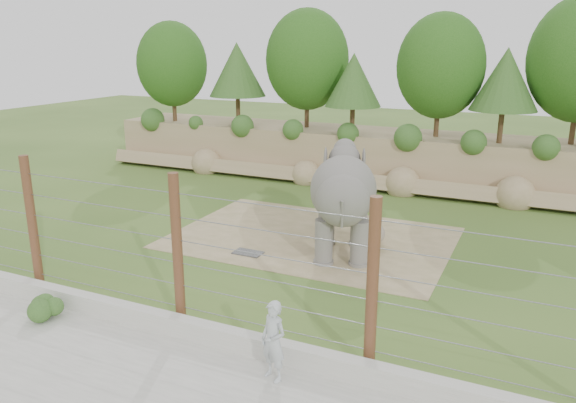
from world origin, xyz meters
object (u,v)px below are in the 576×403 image
at_px(stone_ball, 374,234).
at_px(elephant, 343,204).
at_px(zookeeper, 273,341).
at_px(barrier_fence, 177,251).

bearing_deg(stone_ball, elephant, -118.11).
relative_size(stone_ball, zookeeper, 0.44).
bearing_deg(stone_ball, zookeeper, -87.11).
distance_m(stone_ball, barrier_fence, 8.40).
xyz_separation_m(stone_ball, zookeeper, (0.45, -8.95, 0.49)).
bearing_deg(zookeeper, barrier_fence, -179.46).
distance_m(stone_ball, zookeeper, 8.97).
relative_size(stone_ball, barrier_fence, 0.04).
bearing_deg(stone_ball, barrier_fence, -109.72).
relative_size(barrier_fence, zookeeper, 11.29).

